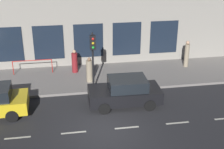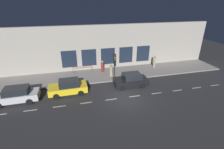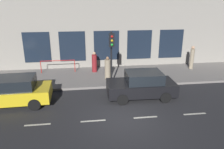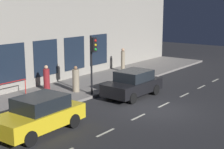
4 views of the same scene
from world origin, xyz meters
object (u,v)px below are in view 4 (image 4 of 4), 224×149
traffic_light (93,52)px  pedestrian_0 (76,80)px  parked_car_0 (133,84)px  parked_car_1 (39,114)px  pedestrian_1 (123,60)px  pedestrian_2 (47,79)px

traffic_light → pedestrian_0: size_ratio=2.18×
parked_car_0 → traffic_light: bearing=41.9°
parked_car_0 → parked_car_1: bearing=91.2°
pedestrian_1 → pedestrian_2: bearing=143.1°
traffic_light → parked_car_0: bearing=-139.3°
parked_car_0 → pedestrian_2: size_ratio=2.51×
traffic_light → parked_car_0: traffic_light is taller
parked_car_0 → pedestrian_2: (4.87, 2.49, 0.09)m
parked_car_0 → pedestrian_0: size_ratio=2.47×
pedestrian_0 → pedestrian_1: pedestrian_1 is taller
parked_car_0 → pedestrian_1: 7.11m
parked_car_1 → traffic_light: bearing=-74.1°
pedestrian_1 → parked_car_0: bearing=-174.5°
parked_car_1 → pedestrian_1: (4.60, -12.64, 0.27)m
parked_car_0 → pedestrian_2: bearing=28.3°
pedestrian_1 → pedestrian_2: 7.90m
traffic_light → parked_car_1: 6.27m
traffic_light → pedestrian_2: bearing=17.1°
pedestrian_0 → pedestrian_1: size_ratio=0.85×
parked_car_1 → pedestrian_2: pedestrian_2 is taller
parked_car_1 → pedestrian_1: size_ratio=2.17×
pedestrian_1 → pedestrian_2: (0.26, 7.90, -0.18)m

